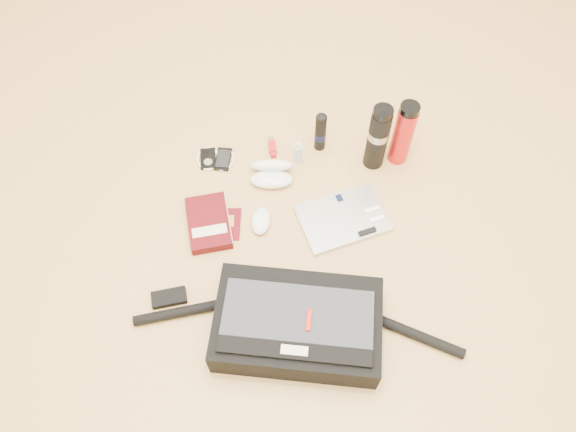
% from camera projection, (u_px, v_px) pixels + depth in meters
% --- Properties ---
extents(ground, '(4.00, 4.00, 0.00)m').
position_uv_depth(ground, '(293.00, 251.00, 1.97)').
color(ground, tan).
rests_on(ground, ground).
extents(messenger_bag, '(1.07, 0.36, 0.15)m').
position_uv_depth(messenger_bag, '(297.00, 325.00, 1.76)').
color(messenger_bag, black).
rests_on(messenger_bag, ground).
extents(laptop, '(0.36, 0.31, 0.03)m').
position_uv_depth(laptop, '(343.00, 218.00, 2.03)').
color(laptop, '#B7B7B9').
rests_on(laptop, ground).
extents(book, '(0.19, 0.25, 0.04)m').
position_uv_depth(book, '(209.00, 223.00, 2.01)').
color(book, '#41060A').
rests_on(book, ground).
extents(passport, '(0.10, 0.14, 0.01)m').
position_uv_depth(passport, '(227.00, 224.00, 2.02)').
color(passport, '#4C050E').
rests_on(passport, ground).
extents(mouse, '(0.07, 0.12, 0.04)m').
position_uv_depth(mouse, '(261.00, 221.00, 2.01)').
color(mouse, silver).
rests_on(mouse, ground).
extents(sunglasses_case, '(0.17, 0.14, 0.09)m').
position_uv_depth(sunglasses_case, '(272.00, 173.00, 2.11)').
color(sunglasses_case, silver).
rests_on(sunglasses_case, ground).
extents(ipod, '(0.10, 0.11, 0.01)m').
position_uv_depth(ipod, '(208.00, 159.00, 2.17)').
color(ipod, black).
rests_on(ipod, ground).
extents(phone, '(0.09, 0.11, 0.01)m').
position_uv_depth(phone, '(223.00, 159.00, 2.17)').
color(phone, black).
rests_on(phone, ground).
extents(inhaler, '(0.04, 0.10, 0.03)m').
position_uv_depth(inhaler, '(272.00, 147.00, 2.20)').
color(inhaler, '#B01715').
rests_on(inhaler, ground).
extents(spray_bottle, '(0.04, 0.04, 0.11)m').
position_uv_depth(spray_bottle, '(298.00, 153.00, 2.13)').
color(spray_bottle, '#98BBD2').
rests_on(spray_bottle, ground).
extents(aerosol_can, '(0.05, 0.05, 0.18)m').
position_uv_depth(aerosol_can, '(320.00, 132.00, 2.13)').
color(aerosol_can, black).
rests_on(aerosol_can, ground).
extents(thermos_black, '(0.09, 0.09, 0.30)m').
position_uv_depth(thermos_black, '(378.00, 137.00, 2.05)').
color(thermos_black, black).
rests_on(thermos_black, ground).
extents(thermos_red, '(0.09, 0.09, 0.29)m').
position_uv_depth(thermos_red, '(403.00, 134.00, 2.06)').
color(thermos_red, '#B41615').
rests_on(thermos_red, ground).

